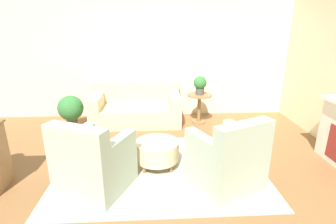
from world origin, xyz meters
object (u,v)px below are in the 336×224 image
armchair_left (93,164)px  side_table (199,104)px  couch (136,109)px  ottoman_table (157,150)px  armchair_right (228,160)px  potted_plant_on_side_table (200,84)px  potted_plant_floor (71,109)px

armchair_left → side_table: bearing=53.2°
couch → armchair_left: (-0.42, -2.57, 0.08)m
side_table → ottoman_table: bearing=-117.5°
ottoman_table → side_table: 2.13m
armchair_left → armchair_right: size_ratio=1.00×
couch → side_table: bearing=-4.6°
armchair_right → potted_plant_on_side_table: (0.03, 2.46, 0.51)m
side_table → potted_plant_floor: 2.80m
armchair_right → potted_plant_on_side_table: 2.51m
potted_plant_floor → armchair_right: bearing=-39.8°
armchair_left → armchair_right: bearing=0.0°
potted_plant_floor → ottoman_table: bearing=-43.6°
armchair_right → ottoman_table: armchair_right is taller
armchair_right → ottoman_table: size_ratio=1.61×
armchair_right → potted_plant_floor: (-2.77, 2.30, 0.04)m
couch → armchair_right: bearing=-61.7°
potted_plant_on_side_table → armchair_left: bearing=-126.8°
ottoman_table → potted_plant_floor: (-1.81, 1.73, 0.15)m
couch → potted_plant_on_side_table: 1.54m
armchair_right → potted_plant_floor: size_ratio=1.52×
couch → armchair_left: bearing=-99.3°
side_table → potted_plant_floor: bearing=-176.8°
couch → armchair_left: size_ratio=1.79×
potted_plant_on_side_table → side_table: bearing=0.0°
armchair_right → side_table: size_ratio=1.65×
armchair_left → side_table: armchair_left is taller
armchair_right → side_table: 2.46m
ottoman_table → couch: bearing=102.3°
couch → potted_plant_on_side_table: size_ratio=4.78×
couch → potted_plant_floor: couch is taller
ottoman_table → armchair_left: bearing=-146.2°
side_table → armchair_right: bearing=-90.7°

